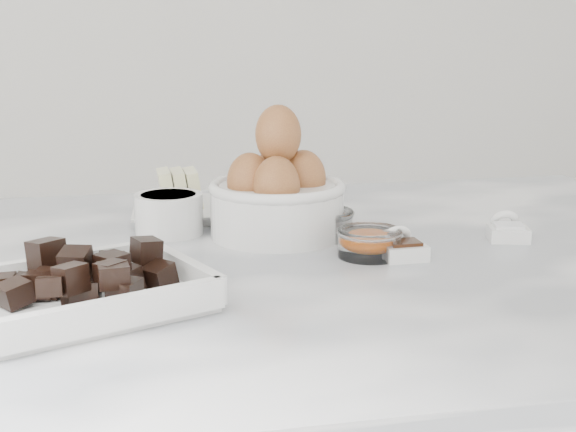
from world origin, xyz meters
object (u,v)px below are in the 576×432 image
Objects in this scene: zest_bowl at (369,241)px; honey_bowl at (322,223)px; salt_spoon at (507,230)px; sugar_ramekin at (169,212)px; vanilla_spoon at (402,247)px; egg_bowl at (277,194)px; butter_plate at (189,200)px; chocolate_dish at (83,285)px.

honey_bowl is at bearing 109.13° from zest_bowl.
zest_bowl is 1.15× the size of salt_spoon.
sugar_ramekin is 1.45× the size of vanilla_spoon.
honey_bowl reaches higher than zest_bowl.
butter_plate is at bearing 125.50° from egg_bowl.
butter_plate reaches higher than honey_bowl.
butter_plate is at bearing 133.88° from honey_bowl.
sugar_ramekin is 0.27m from zest_bowl.
chocolate_dish is at bearing -109.64° from butter_plate.
butter_plate is at bearing 129.72° from vanilla_spoon.
vanilla_spoon reaches higher than honey_bowl.
egg_bowl is at bearing 164.60° from salt_spoon.
honey_bowl is (0.19, -0.06, -0.01)m from sugar_ramekin.
zest_bowl is (0.03, -0.09, -0.00)m from honey_bowl.
salt_spoon is at bearing -15.81° from sugar_ramekin.
honey_bowl is at bearing -46.12° from butter_plate.
egg_bowl is 2.90× the size of vanilla_spoon.
chocolate_dish reaches higher than salt_spoon.
sugar_ramekin is at bearing 162.40° from honey_bowl.
egg_bowl reaches higher than honey_bowl.
vanilla_spoon is (0.12, -0.13, -0.04)m from egg_bowl.
egg_bowl is at bearing -54.50° from butter_plate.
salt_spoon is (0.16, 0.05, -0.00)m from vanilla_spoon.
vanilla_spoon is (0.04, -0.01, -0.01)m from zest_bowl.
chocolate_dish is 0.28m from sugar_ramekin.
egg_bowl is 0.07m from honey_bowl.
salt_spoon is (0.38, -0.22, -0.01)m from butter_plate.
zest_bowl is at bearing -169.08° from salt_spoon.
egg_bowl is at bearing 160.06° from honey_bowl.
chocolate_dish reaches higher than honey_bowl.
butter_plate is 2.19× the size of zest_bowl.
egg_bowl is 2.60× the size of salt_spoon.
chocolate_dish is 3.08× the size of sugar_ramekin.
butter_plate reaches higher than zest_bowl.
butter_plate is 0.11m from sugar_ramekin.
chocolate_dish is 0.37m from vanilla_spoon.
vanilla_spoon is 0.16m from salt_spoon.
butter_plate is 0.97× the size of egg_bowl.
vanilla_spoon is (0.07, -0.11, -0.01)m from honey_bowl.
salt_spoon is at bearing -14.30° from honey_bowl.
chocolate_dish is 0.35m from honey_bowl.
honey_bowl is at bearing 36.34° from chocolate_dish.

